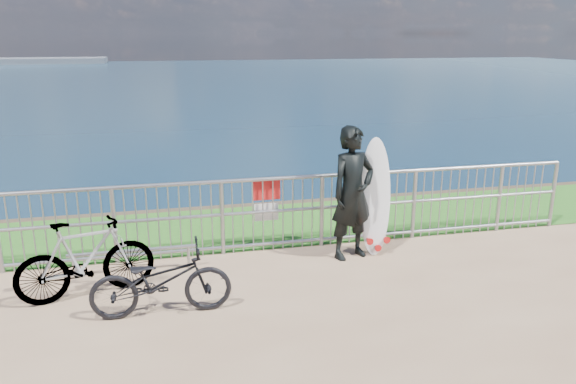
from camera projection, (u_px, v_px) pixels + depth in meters
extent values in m
plane|color=#23621B|center=(245.00, 226.00, 9.40)|extent=(120.00, 120.00, 0.00)
cube|color=brown|center=(239.00, 326.00, 11.21)|extent=(120.00, 0.30, 5.00)
plane|color=#19344B|center=(164.00, 85.00, 92.59)|extent=(260.00, 260.00, 0.00)
cylinder|color=#919399|center=(256.00, 180.00, 8.07)|extent=(10.00, 0.06, 0.06)
cylinder|color=#919399|center=(256.00, 212.00, 8.21)|extent=(10.00, 0.05, 0.05)
cylinder|color=#919399|center=(257.00, 245.00, 8.34)|extent=(10.00, 0.05, 0.05)
cylinder|color=#919399|center=(114.00, 226.00, 7.79)|extent=(0.06, 0.06, 1.10)
cylinder|color=#919399|center=(222.00, 218.00, 8.11)|extent=(0.06, 0.06, 1.10)
cylinder|color=#919399|center=(322.00, 211.00, 8.44)|extent=(0.06, 0.06, 1.10)
cylinder|color=#919399|center=(414.00, 205.00, 8.77)|extent=(0.06, 0.06, 1.10)
cylinder|color=#919399|center=(499.00, 198.00, 9.09)|extent=(0.06, 0.06, 1.10)
cylinder|color=#919399|center=(553.00, 195.00, 9.31)|extent=(0.06, 0.06, 1.10)
cube|color=red|center=(266.00, 190.00, 8.21)|extent=(0.42, 0.02, 0.30)
cube|color=white|center=(266.00, 190.00, 8.21)|extent=(0.38, 0.01, 0.08)
cube|color=white|center=(266.00, 212.00, 8.30)|extent=(0.36, 0.02, 0.26)
imported|color=black|center=(352.00, 193.00, 7.91)|extent=(0.80, 0.65, 1.91)
ellipsoid|color=white|center=(375.00, 196.00, 8.12)|extent=(0.54, 0.50, 1.71)
cone|color=red|center=(368.00, 240.00, 8.15)|extent=(0.10, 0.19, 0.10)
cone|color=red|center=(385.00, 238.00, 8.20)|extent=(0.10, 0.19, 0.10)
cone|color=red|center=(376.00, 246.00, 8.21)|extent=(0.10, 0.19, 0.10)
imported|color=black|center=(161.00, 281.00, 6.38)|extent=(1.59, 0.56, 0.84)
imported|color=black|center=(86.00, 259.00, 6.80)|extent=(1.72, 0.87, 0.99)
cylinder|color=#919399|center=(132.00, 251.00, 7.51)|extent=(1.68, 0.05, 0.05)
cylinder|color=#919399|center=(75.00, 267.00, 7.39)|extent=(0.04, 0.04, 0.33)
cylinder|color=#919399|center=(189.00, 257.00, 7.71)|extent=(0.04, 0.04, 0.33)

